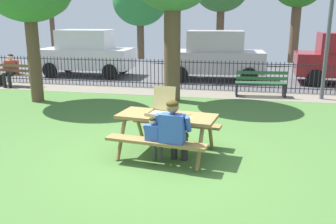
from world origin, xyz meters
The scene contains 16 objects.
ground centered at (0.00, 1.39, -0.01)m, with size 28.00×10.77×0.02m, color #467133.
cobblestone_walkway centered at (0.00, 6.07, 0.00)m, with size 28.00×1.40×0.01m, color gray.
street_asphalt centered at (0.00, 10.39, -0.01)m, with size 28.00×7.23×0.01m, color #515154.
picnic_table_foreground centered at (0.11, 0.31, 0.60)m, with size 1.98×1.70×0.79m.
pizza_box_open centered at (-0.01, 0.40, 0.89)m, with size 0.50×0.54×0.49m.
pizza_slice_on_table centered at (0.49, 0.25, 0.78)m, with size 0.25×0.31×0.02m.
adult_at_table centered at (0.34, -0.23, 0.66)m, with size 0.63×0.63×1.19m.
child_at_table centered at (-0.01, -0.21, 0.52)m, with size 0.36×0.36×0.87m.
iron_fence_streetside centered at (0.00, 6.77, 0.53)m, with size 23.51×0.03×1.04m.
park_bench_left centered at (-6.74, 5.93, 0.42)m, with size 1.62×0.56×0.85m.
park_bench_center centered at (2.04, 5.93, 0.42)m, with size 1.63×0.59×0.85m.
person_on_park_bench centered at (-6.97, 5.95, 0.66)m, with size 0.63×0.62×1.19m.
lamp_post_walkway centered at (3.93, 5.95, 2.40)m, with size 0.28×0.28×3.92m.
parked_car_far_left centered at (-5.24, 8.90, 1.01)m, with size 3.93×1.89×1.98m.
parked_car_left centered at (0.32, 8.90, 1.01)m, with size 3.99×2.02×1.98m.
far_tree_midleft centered at (-4.71, 15.72, 3.39)m, with size 3.23×3.23×4.88m.
Camera 1 is at (1.42, -6.03, 2.52)m, focal length 39.00 mm.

